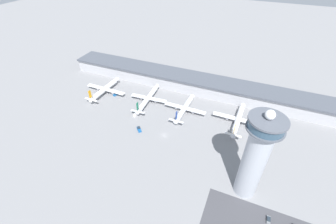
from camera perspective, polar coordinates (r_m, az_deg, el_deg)
name	(u,v)px	position (r m, az deg, el deg)	size (l,w,h in m)	color
ground_plane	(164,135)	(168.03, -1.02, -5.97)	(1000.00, 1000.00, 0.00)	gray
terminal_building	(193,83)	(216.90, 6.45, 7.31)	(253.65, 25.00, 13.71)	#B2B2B7
control_tower	(256,156)	(123.33, 21.35, -10.33)	(17.71, 17.71, 58.31)	#ADB2BC
airplane_gate_alpha	(105,89)	(218.65, -15.71, 5.62)	(40.49, 41.20, 14.16)	white
airplane_gate_bravo	(148,98)	(199.17, -5.05, 3.54)	(33.21, 44.40, 13.50)	silver
airplane_gate_charlie	(185,108)	(186.96, 4.24, 0.99)	(35.89, 38.98, 13.56)	silver
airplane_gate_delta	(238,119)	(183.28, 17.39, -1.78)	(40.35, 41.10, 13.61)	white
service_truck_catering	(136,114)	(187.83, -8.14, -0.45)	(2.41, 5.75, 3.07)	black
service_truck_fuel	(116,94)	(215.83, -13.09, 4.44)	(3.84, 5.98, 2.66)	black
service_truck_baggage	(139,129)	(173.19, -7.38, -4.33)	(5.85, 5.92, 2.63)	black
car_green_van	(268,220)	(139.43, 24.15, -23.69)	(2.04, 4.50, 1.57)	black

